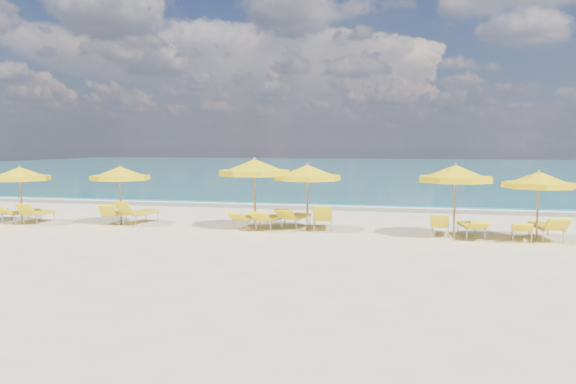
# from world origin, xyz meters

# --- Properties ---
(ground_plane) EXTENTS (120.00, 120.00, 0.00)m
(ground_plane) POSITION_xyz_m (0.00, 0.00, 0.00)
(ground_plane) COLOR beige
(ocean) EXTENTS (120.00, 80.00, 0.30)m
(ocean) POSITION_xyz_m (0.00, 48.00, 0.00)
(ocean) COLOR #12646A
(ocean) RESTS_ON ground
(wet_sand_band) EXTENTS (120.00, 2.60, 0.01)m
(wet_sand_band) POSITION_xyz_m (0.00, 7.40, 0.00)
(wet_sand_band) COLOR tan
(wet_sand_band) RESTS_ON ground
(foam_line) EXTENTS (120.00, 1.20, 0.03)m
(foam_line) POSITION_xyz_m (0.00, 8.20, 0.00)
(foam_line) COLOR white
(foam_line) RESTS_ON ground
(whitecap_near) EXTENTS (14.00, 0.36, 0.05)m
(whitecap_near) POSITION_xyz_m (-6.00, 17.00, 0.00)
(whitecap_near) COLOR white
(whitecap_near) RESTS_ON ground
(whitecap_far) EXTENTS (18.00, 0.30, 0.05)m
(whitecap_far) POSITION_xyz_m (8.00, 24.00, 0.00)
(whitecap_far) COLOR white
(whitecap_far) RESTS_ON ground
(umbrella_1) EXTENTS (2.13, 2.13, 2.16)m
(umbrella_1) POSITION_xyz_m (-9.58, -0.55, 1.84)
(umbrella_1) COLOR #9B774D
(umbrella_1) RESTS_ON ground
(umbrella_2) EXTENTS (2.54, 2.54, 2.18)m
(umbrella_2) POSITION_xyz_m (-5.97, 0.19, 1.86)
(umbrella_2) COLOR #9B774D
(umbrella_2) RESTS_ON ground
(umbrella_3) EXTENTS (3.11, 3.11, 2.49)m
(umbrella_3) POSITION_xyz_m (-0.86, 0.13, 2.12)
(umbrella_3) COLOR #9B774D
(umbrella_3) RESTS_ON ground
(umbrella_4) EXTENTS (2.81, 2.81, 2.30)m
(umbrella_4) POSITION_xyz_m (0.94, 0.32, 1.96)
(umbrella_4) COLOR #9B774D
(umbrella_4) RESTS_ON ground
(umbrella_5) EXTENTS (2.96, 2.96, 2.35)m
(umbrella_5) POSITION_xyz_m (5.72, -0.22, 2.01)
(umbrella_5) COLOR #9B774D
(umbrella_5) RESTS_ON ground
(umbrella_6) EXTENTS (2.17, 2.17, 2.16)m
(umbrella_6) POSITION_xyz_m (8.15, -0.15, 1.85)
(umbrella_6) COLOR #9B774D
(umbrella_6) RESTS_ON ground
(lounger_1_left) EXTENTS (0.85, 1.98, 0.76)m
(lounger_1_left) POSITION_xyz_m (-10.05, -0.05, 0.23)
(lounger_1_left) COLOR #A5A8AD
(lounger_1_left) RESTS_ON ground
(lounger_1_right) EXTENTS (0.72, 1.74, 0.84)m
(lounger_1_right) POSITION_xyz_m (-9.23, -0.09, 0.22)
(lounger_1_right) COLOR #A5A8AD
(lounger_1_right) RESTS_ON ground
(lounger_2_left) EXTENTS (0.88, 1.72, 0.82)m
(lounger_2_left) POSITION_xyz_m (-6.38, 0.41, 0.21)
(lounger_2_left) COLOR #A5A8AD
(lounger_2_left) RESTS_ON ground
(lounger_2_right) EXTENTS (1.02, 1.98, 0.93)m
(lounger_2_right) POSITION_xyz_m (-5.44, 0.61, 0.24)
(lounger_2_right) COLOR #A5A8AD
(lounger_2_right) RESTS_ON ground
(lounger_3_left) EXTENTS (0.81, 1.74, 0.66)m
(lounger_3_left) POSITION_xyz_m (-1.28, 0.52, 0.20)
(lounger_3_left) COLOR #A5A8AD
(lounger_3_left) RESTS_ON ground
(lounger_3_right) EXTENTS (0.92, 1.95, 0.75)m
(lounger_3_right) POSITION_xyz_m (-0.39, 0.39, 0.22)
(lounger_3_right) COLOR #A5A8AD
(lounger_3_right) RESTS_ON ground
(lounger_4_left) EXTENTS (1.00, 2.01, 0.80)m
(lounger_4_left) POSITION_xyz_m (0.41, 0.87, 0.23)
(lounger_4_left) COLOR #A5A8AD
(lounger_4_left) RESTS_ON ground
(lounger_4_right) EXTENTS (0.91, 1.96, 0.94)m
(lounger_4_right) POSITION_xyz_m (1.41, 0.78, 0.24)
(lounger_4_right) COLOR #A5A8AD
(lounger_4_right) RESTS_ON ground
(lounger_5_left) EXTENTS (0.68, 1.75, 0.78)m
(lounger_5_left) POSITION_xyz_m (5.32, 0.32, 0.21)
(lounger_5_left) COLOR #A5A8AD
(lounger_5_left) RESTS_ON ground
(lounger_5_right) EXTENTS (0.88, 1.96, 0.68)m
(lounger_5_right) POSITION_xyz_m (6.27, 0.09, 0.22)
(lounger_5_right) COLOR #A5A8AD
(lounger_5_right) RESTS_ON ground
(lounger_6_left) EXTENTS (0.81, 1.85, 0.67)m
(lounger_6_left) POSITION_xyz_m (7.75, 0.01, 0.21)
(lounger_6_left) COLOR #A5A8AD
(lounger_6_left) RESTS_ON ground
(lounger_6_right) EXTENTS (0.88, 2.02, 0.83)m
(lounger_6_right) POSITION_xyz_m (8.51, 0.25, 0.24)
(lounger_6_right) COLOR #A5A8AD
(lounger_6_right) RESTS_ON ground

